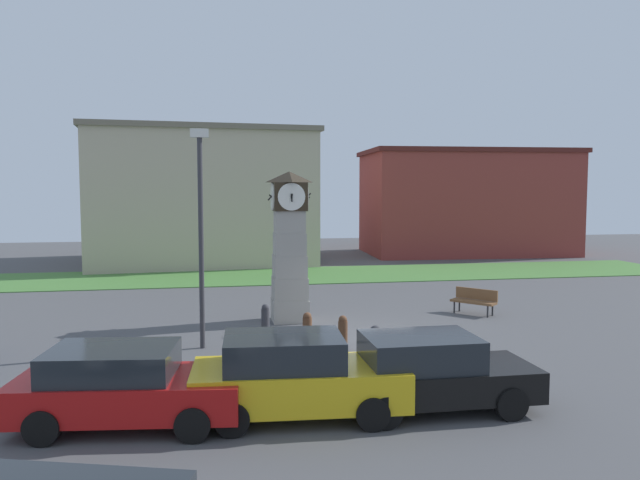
# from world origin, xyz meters

# --- Properties ---
(ground_plane) EXTENTS (75.62, 75.62, 0.00)m
(ground_plane) POSITION_xyz_m (0.00, 0.00, 0.00)
(ground_plane) COLOR #4C4C4F
(clock_tower) EXTENTS (1.47, 1.42, 5.06)m
(clock_tower) POSITION_xyz_m (-1.83, 2.84, 2.49)
(clock_tower) COLOR #9D988D
(clock_tower) RESTS_ON ground_plane
(bollard_near_tower) EXTENTS (0.31, 0.31, 0.97)m
(bollard_near_tower) POSITION_xyz_m (-0.31, -2.65, 0.49)
(bollard_near_tower) COLOR #333338
(bollard_near_tower) RESTS_ON ground_plane
(bollard_mid_row) EXTENTS (0.26, 0.26, 1.01)m
(bollard_mid_row) POSITION_xyz_m (-0.91, -1.44, 0.51)
(bollard_mid_row) COLOR brown
(bollard_mid_row) RESTS_ON ground_plane
(bollard_far_row) EXTENTS (0.27, 0.27, 0.91)m
(bollard_far_row) POSITION_xyz_m (-1.72, -0.33, 0.46)
(bollard_far_row) COLOR brown
(bollard_far_row) RESTS_ON ground_plane
(bollard_end_row) EXTENTS (0.25, 0.25, 0.95)m
(bollard_end_row) POSITION_xyz_m (-2.82, 0.94, 0.48)
(bollard_end_row) COLOR #333338
(bollard_end_row) RESTS_ON ground_plane
(car_navy_sedan) EXTENTS (4.39, 2.37, 1.49)m
(car_navy_sedan) POSITION_xyz_m (-6.08, -5.96, 0.76)
(car_navy_sedan) COLOR #A51111
(car_navy_sedan) RESTS_ON ground_plane
(car_near_tower) EXTENTS (4.26, 2.15, 1.63)m
(car_near_tower) POSITION_xyz_m (-2.87, -6.11, 0.82)
(car_near_tower) COLOR gold
(car_near_tower) RESTS_ON ground_plane
(car_by_building) EXTENTS (4.06, 1.92, 1.53)m
(car_by_building) POSITION_xyz_m (-0.13, -6.16, 0.77)
(car_by_building) COLOR black
(car_by_building) RESTS_ON ground_plane
(bench) EXTENTS (1.44, 1.56, 0.90)m
(bench) POSITION_xyz_m (4.84, 2.84, 0.52)
(bench) COLOR brown
(bench) RESTS_ON ground_plane
(pedestrian_near_bench) EXTENTS (0.28, 0.42, 1.66)m
(pedestrian_near_bench) POSITION_xyz_m (-6.10, 16.43, 0.95)
(pedestrian_near_bench) COLOR red
(pedestrian_near_bench) RESTS_ON ground_plane
(street_lamp_far_side) EXTENTS (0.50, 0.24, 6.12)m
(street_lamp_far_side) POSITION_xyz_m (-4.71, -0.35, 3.55)
(street_lamp_far_side) COLOR #333338
(street_lamp_far_side) RESTS_ON ground_plane
(warehouse_blue_far) EXTENTS (14.05, 12.04, 8.04)m
(warehouse_blue_far) POSITION_xyz_m (-5.10, 21.61, 4.03)
(warehouse_blue_far) COLOR #B7A88E
(warehouse_blue_far) RESTS_ON ground_plane
(storefront_low_left) EXTENTS (14.40, 8.47, 7.15)m
(storefront_low_left) POSITION_xyz_m (13.10, 23.07, 3.58)
(storefront_low_left) COLOR maroon
(storefront_low_left) RESTS_ON ground_plane
(grass_verge_far) EXTENTS (45.37, 6.40, 0.04)m
(grass_verge_far) POSITION_xyz_m (-1.97, 13.86, 0.02)
(grass_verge_far) COLOR #477A38
(grass_verge_far) RESTS_ON ground_plane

